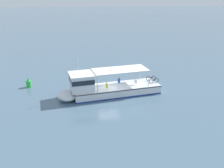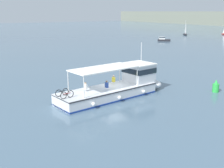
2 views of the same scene
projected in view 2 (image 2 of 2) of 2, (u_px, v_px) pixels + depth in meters
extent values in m
plane|color=slate|center=(113.00, 95.00, 29.29)|extent=(400.00, 400.00, 0.00)
cube|color=silver|center=(107.00, 93.00, 28.06)|extent=(4.75, 11.15, 1.10)
ellipsoid|color=silver|center=(150.00, 83.00, 31.85)|extent=(3.23, 2.61, 1.01)
cube|color=navy|center=(107.00, 97.00, 28.17)|extent=(4.78, 11.16, 0.16)
cube|color=#2D2D33|center=(107.00, 89.00, 27.94)|extent=(4.80, 11.16, 0.10)
cube|color=silver|center=(139.00, 73.00, 30.37)|extent=(3.07, 2.97, 1.90)
cube|color=#19232D|center=(139.00, 70.00, 30.28)|extent=(3.14, 3.02, 0.56)
cube|color=white|center=(139.00, 64.00, 30.11)|extent=(3.25, 3.15, 0.12)
cube|color=white|center=(104.00, 68.00, 27.12)|extent=(3.89, 7.06, 0.10)
cylinder|color=silver|center=(120.00, 72.00, 30.39)|extent=(0.08, 0.08, 2.00)
cylinder|color=silver|center=(137.00, 77.00, 28.36)|extent=(0.08, 0.08, 2.00)
cylinder|color=silver|center=(68.00, 81.00, 26.41)|extent=(0.08, 0.08, 2.00)
cylinder|color=silver|center=(84.00, 87.00, 24.38)|extent=(0.08, 0.08, 2.00)
cylinder|color=silver|center=(141.00, 53.00, 30.00)|extent=(0.06, 0.06, 2.20)
sphere|color=white|center=(144.00, 91.00, 28.82)|extent=(0.36, 0.36, 0.36)
sphere|color=white|center=(120.00, 97.00, 26.80)|extent=(0.36, 0.36, 0.36)
sphere|color=white|center=(94.00, 104.00, 24.90)|extent=(0.36, 0.36, 0.36)
torus|color=black|center=(65.00, 92.00, 25.38)|extent=(0.16, 0.66, 0.66)
torus|color=black|center=(59.00, 93.00, 24.95)|extent=(0.16, 0.66, 0.66)
cylinder|color=#232328|center=(62.00, 91.00, 25.14)|extent=(0.16, 0.70, 0.06)
torus|color=black|center=(70.00, 94.00, 24.71)|extent=(0.16, 0.66, 0.66)
torus|color=black|center=(64.00, 95.00, 24.28)|extent=(0.16, 0.66, 0.66)
cylinder|color=maroon|center=(67.00, 93.00, 24.46)|extent=(0.16, 0.70, 0.06)
cube|color=white|center=(85.00, 87.00, 26.56)|extent=(0.35, 0.26, 0.52)
sphere|color=beige|center=(85.00, 83.00, 26.47)|extent=(0.20, 0.20, 0.20)
cube|color=#2D4CA5|center=(107.00, 85.00, 27.18)|extent=(0.35, 0.26, 0.52)
sphere|color=#9E7051|center=(107.00, 81.00, 27.09)|extent=(0.20, 0.20, 0.20)
cube|color=yellow|center=(114.00, 80.00, 29.37)|extent=(0.35, 0.26, 0.52)
sphere|color=tan|center=(114.00, 76.00, 29.28)|extent=(0.20, 0.20, 0.20)
ellipsoid|color=#232328|center=(185.00, 34.00, 103.13)|extent=(4.72, 3.93, 0.60)
cylinder|color=silver|center=(185.00, 27.00, 102.73)|extent=(0.08, 0.08, 4.80)
pyramid|color=white|center=(186.00, 28.00, 101.99)|extent=(1.42, 1.04, 4.08)
cube|color=#232328|center=(164.00, 40.00, 81.92)|extent=(3.04, 3.73, 0.56)
cube|color=white|center=(162.00, 38.00, 81.78)|extent=(1.75, 1.93, 0.70)
cube|color=#19232D|center=(162.00, 37.00, 81.73)|extent=(1.77, 1.94, 0.28)
cylinder|color=green|center=(216.00, 88.00, 30.31)|extent=(0.70, 0.70, 0.90)
cone|color=green|center=(216.00, 82.00, 30.13)|extent=(0.42, 0.42, 0.50)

